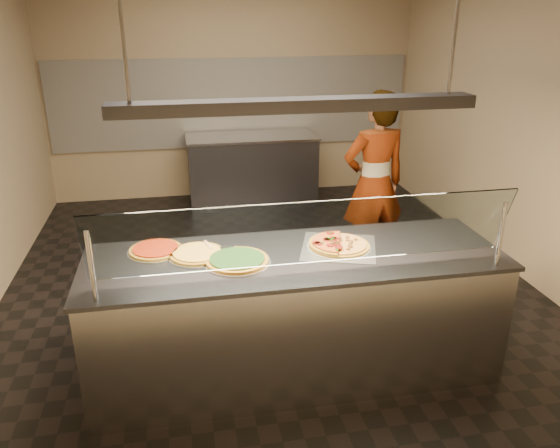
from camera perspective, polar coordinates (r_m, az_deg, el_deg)
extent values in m
cube|color=black|center=(5.30, -0.91, -6.75)|extent=(5.00, 6.00, 0.02)
cube|color=#9C8864|center=(7.72, -4.96, 13.99)|extent=(5.00, 0.02, 3.00)
cube|color=#9C8864|center=(2.04, 13.76, -8.54)|extent=(5.00, 0.02, 3.00)
cube|color=#9C8864|center=(5.75, 24.83, 9.55)|extent=(0.02, 6.00, 3.00)
cube|color=silver|center=(7.72, -4.89, 12.49)|extent=(4.90, 0.02, 1.20)
cube|color=#B7B7BC|center=(3.97, 1.54, -9.58)|extent=(2.83, 0.90, 0.90)
cube|color=#414147|center=(3.75, 1.61, -3.49)|extent=(2.87, 0.94, 0.03)
cylinder|color=#B7B7BC|center=(3.26, -19.12, -4.24)|extent=(0.03, 0.03, 0.44)
cylinder|color=#B7B7BC|center=(3.79, 22.09, -1.01)|extent=(0.03, 0.03, 0.44)
cube|color=white|center=(3.32, 2.92, -0.99)|extent=(2.63, 0.18, 0.47)
cube|color=silver|center=(3.88, 6.13, -2.43)|extent=(0.65, 0.65, 0.01)
cylinder|color=silver|center=(3.88, 6.14, -2.34)|extent=(0.45, 0.45, 0.01)
cylinder|color=#530F0A|center=(3.99, 5.25, -0.89)|extent=(0.06, 0.06, 0.01)
cylinder|color=#530F0A|center=(3.89, 5.77, -1.46)|extent=(0.06, 0.06, 0.01)
cylinder|color=#530F0A|center=(3.90, 5.49, -1.44)|extent=(0.06, 0.06, 0.01)
cylinder|color=#530F0A|center=(3.88, 4.95, -1.52)|extent=(0.06, 0.06, 0.01)
cylinder|color=#530F0A|center=(3.87, 4.93, -1.58)|extent=(0.06, 0.06, 0.01)
cylinder|color=#530F0A|center=(3.82, 3.78, -1.89)|extent=(0.06, 0.06, 0.01)
cylinder|color=#530F0A|center=(3.80, 4.02, -1.98)|extent=(0.06, 0.06, 0.01)
cylinder|color=#530F0A|center=(3.83, 5.72, -1.85)|extent=(0.06, 0.06, 0.01)
cylinder|color=#530F0A|center=(3.78, 5.27, -2.17)|extent=(0.06, 0.06, 0.01)
cylinder|color=#530F0A|center=(3.80, 6.00, -2.06)|extent=(0.06, 0.06, 0.01)
cylinder|color=#530F0A|center=(3.75, 6.16, -2.39)|extent=(0.06, 0.06, 0.01)
cube|color=#19590F|center=(3.99, 5.29, -0.86)|extent=(0.02, 0.02, 0.01)
cube|color=#19590F|center=(3.89, 5.58, -1.47)|extent=(0.02, 0.02, 0.01)
cube|color=#19590F|center=(3.89, 5.09, -1.43)|extent=(0.02, 0.02, 0.01)
cube|color=#19590F|center=(3.86, 5.34, -1.63)|extent=(0.02, 0.02, 0.01)
cube|color=#19590F|center=(3.81, 4.43, -1.89)|extent=(0.02, 0.02, 0.01)
cube|color=#19590F|center=(3.81, 5.52, -1.94)|extent=(0.02, 0.02, 0.01)
cube|color=#19590F|center=(3.80, 5.94, -2.02)|extent=(0.02, 0.02, 0.01)
cube|color=#19590F|center=(3.71, 5.96, -2.65)|extent=(0.02, 0.02, 0.01)
sphere|color=#513014|center=(3.77, 7.13, -2.62)|extent=(0.03, 0.03, 0.03)
sphere|color=#513014|center=(3.81, 7.38, -2.38)|extent=(0.03, 0.03, 0.03)
sphere|color=#513014|center=(3.83, 7.28, -2.25)|extent=(0.03, 0.03, 0.03)
sphere|color=#513014|center=(3.85, 7.36, -2.12)|extent=(0.03, 0.03, 0.03)
sphere|color=#513014|center=(3.87, 7.35, -1.98)|extent=(0.03, 0.03, 0.03)
sphere|color=#513014|center=(3.90, 7.46, -1.82)|extent=(0.03, 0.03, 0.03)
sphere|color=#513014|center=(3.93, 7.91, -1.62)|extent=(0.03, 0.03, 0.03)
sphere|color=#513014|center=(3.92, 7.04, -1.68)|extent=(0.03, 0.03, 0.03)
sphere|color=#513014|center=(3.97, 7.04, -1.38)|extent=(0.03, 0.03, 0.03)
sphere|color=#513014|center=(3.91, 6.34, -1.72)|extent=(0.03, 0.03, 0.03)
sphere|color=#513014|center=(3.94, 6.27, -1.48)|extent=(0.03, 0.03, 0.03)
cylinder|color=silver|center=(3.65, -4.50, -3.94)|extent=(0.45, 0.45, 0.01)
cylinder|color=#8D5E19|center=(3.65, -4.51, -3.76)|extent=(0.42, 0.42, 0.02)
cylinder|color=black|center=(3.64, -4.52, -3.55)|extent=(0.37, 0.37, 0.01)
cylinder|color=silver|center=(3.79, -8.65, -3.19)|extent=(0.41, 0.41, 0.01)
cylinder|color=#8D5E19|center=(3.78, -8.66, -3.04)|extent=(0.38, 0.38, 0.02)
cylinder|color=gold|center=(3.78, -8.67, -2.86)|extent=(0.33, 0.33, 0.01)
cylinder|color=silver|center=(3.90, -12.85, -2.74)|extent=(0.39, 0.39, 0.01)
cylinder|color=#8D5E19|center=(3.90, -12.86, -2.59)|extent=(0.36, 0.36, 0.02)
cylinder|color=maroon|center=(3.89, -12.88, -2.42)|extent=(0.32, 0.32, 0.01)
cube|color=#B7B7BC|center=(3.79, -5.71, -2.59)|extent=(0.15, 0.14, 0.00)
cylinder|color=tan|center=(3.86, -7.52, -2.18)|extent=(0.06, 0.14, 0.02)
cube|color=#414147|center=(7.50, -2.94, 5.63)|extent=(1.70, 0.70, 0.90)
cube|color=#B7B7BC|center=(7.39, -3.01, 9.10)|extent=(1.74, 0.74, 0.03)
imported|color=#443D4B|center=(5.41, 9.79, 4.11)|extent=(0.72, 0.53, 1.82)
cube|color=#414147|center=(3.44, 1.80, 12.32)|extent=(2.30, 0.18, 0.08)
cylinder|color=#B7B7BC|center=(3.33, -16.35, 20.64)|extent=(0.02, 0.02, 1.01)
cylinder|color=#B7B7BC|center=(3.75, 18.05, 20.47)|extent=(0.02, 0.02, 1.01)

